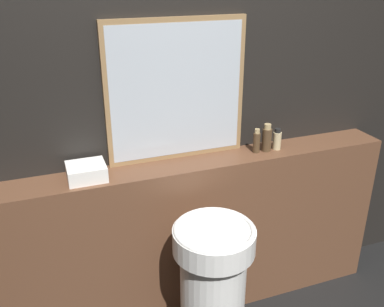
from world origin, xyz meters
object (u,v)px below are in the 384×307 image
mirror (177,91)px  conditioner_bottle (267,139)px  towel_stack (86,172)px  pedestal_sink (213,293)px  shampoo_bottle (257,142)px  lotion_bottle (277,140)px

mirror → conditioner_bottle: bearing=-10.8°
mirror → conditioner_bottle: mirror is taller
mirror → towel_stack: bearing=-169.3°
pedestal_sink → shampoo_bottle: shampoo_bottle is taller
shampoo_bottle → pedestal_sink: bearing=-136.1°
towel_stack → shampoo_bottle: bearing=0.0°
pedestal_sink → shampoo_bottle: 0.85m
pedestal_sink → lotion_bottle: bearing=36.3°
pedestal_sink → shampoo_bottle: size_ratio=6.02×
mirror → towel_stack: (-0.51, -0.10, -0.34)m
mirror → shampoo_bottle: size_ratio=5.39×
towel_stack → lotion_bottle: 1.08m
shampoo_bottle → conditioner_bottle: size_ratio=0.87×
pedestal_sink → lotion_bottle: 0.92m
pedestal_sink → mirror: size_ratio=1.12×
pedestal_sink → mirror: bearing=90.8°
pedestal_sink → lotion_bottle: size_ratio=6.78×
shampoo_bottle → lotion_bottle: bearing=-0.0°
shampoo_bottle → conditioner_bottle: conditioner_bottle is taller
conditioner_bottle → lotion_bottle: (0.07, 0.00, -0.02)m
towel_stack → lotion_bottle: lotion_bottle is taller
lotion_bottle → pedestal_sink: bearing=-143.7°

